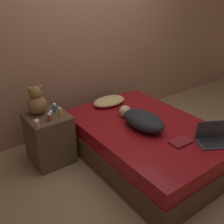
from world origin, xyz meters
TOP-DOWN VIEW (x-y plane):
  - ground_plane at (0.00, 0.00)m, footprint 12.00×12.00m
  - wall_back at (0.00, 1.25)m, footprint 8.00×0.06m
  - bed at (0.00, 0.00)m, footprint 1.35×1.95m
  - nightstand at (-0.97, 0.68)m, footprint 0.47×0.50m
  - pillow at (-0.02, 0.75)m, footprint 0.48×0.30m
  - person_lying at (-0.07, 0.01)m, footprint 0.36×0.72m
  - laptop at (0.32, -0.69)m, footprint 0.42×0.37m
  - teddy_bear at (-1.03, 0.79)m, footprint 0.23×0.23m
  - bottle_red at (-0.99, 0.54)m, footprint 0.05×0.05m
  - bottle_orange at (-0.85, 0.57)m, footprint 0.04×0.04m
  - bottle_blue at (-0.85, 0.72)m, footprint 0.04×0.04m
  - bottle_green at (-0.95, 0.58)m, footprint 0.04×0.04m
  - bottle_pink at (-1.16, 0.49)m, footprint 0.05×0.05m
  - book at (0.03, -0.50)m, footprint 0.24×0.16m

SIDE VIEW (x-z plane):
  - ground_plane at x=0.00m, z-range 0.00..0.00m
  - bed at x=0.00m, z-range 0.00..0.48m
  - nightstand at x=-0.97m, z-range 0.00..0.62m
  - book at x=0.03m, z-range 0.48..0.50m
  - pillow at x=-0.02m, z-range 0.48..0.58m
  - laptop at x=0.32m, z-range 0.41..0.65m
  - person_lying at x=-0.07m, z-range 0.47..0.67m
  - bottle_pink at x=-1.16m, z-range 0.62..0.70m
  - bottle_red at x=-0.99m, z-range 0.62..0.71m
  - bottle_green at x=-0.95m, z-range 0.62..0.71m
  - bottle_blue at x=-0.85m, z-range 0.62..0.72m
  - bottle_orange at x=-0.85m, z-range 0.62..0.73m
  - teddy_bear at x=-1.03m, z-range 0.60..0.95m
  - wall_back at x=0.00m, z-range 0.00..2.60m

